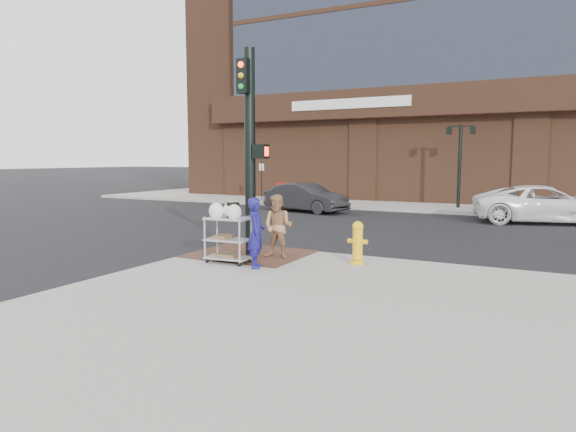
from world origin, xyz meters
The scene contains 14 objects.
ground centered at (0.00, 0.00, 0.00)m, with size 220.00×220.00×0.00m, color black.
brick_curb_ramp centered at (-0.60, 0.90, 0.16)m, with size 2.80×2.40×0.01m, color #4D2E24.
lamp_post centered at (2.00, 16.00, 2.62)m, with size 1.32×0.22×4.00m.
parking_sign centered at (-8.50, 15.00, 1.25)m, with size 0.05×0.05×2.20m, color black.
traffic_signal_pole centered at (-0.48, 0.77, 2.83)m, with size 0.61×0.51×5.00m.
woman_blue centered at (0.39, -0.42, 0.92)m, with size 0.56×0.37×1.54m, color navy.
pedestrian_tan centered at (0.28, 0.78, 0.91)m, with size 0.74×0.58×1.53m, color #AF7952.
sedan_dark centered at (-4.32, 12.00, 0.68)m, with size 1.45×4.15×1.37m, color black.
minivan_white centered at (5.82, 12.55, 0.74)m, with size 2.45×5.31×1.47m, color white.
utility_cart centered at (-0.45, -0.27, 0.79)m, with size 1.05×0.64×1.40m.
fire_hydrant centered at (2.22, 0.99, 0.65)m, with size 0.46×0.32×0.98m.
newsbox_red centered at (-7.19, 14.96, 0.68)m, with size 0.45×0.40×1.06m, color #AC1613.
newsbox_yellow centered at (-6.26, 14.76, 0.62)m, with size 0.40×0.36×0.95m, color #F9A91B.
newsbox_blue centered at (-6.65, 15.32, 0.62)m, with size 0.40×0.36×0.94m, color #1944A4.
Camera 1 is at (6.09, -9.91, 2.54)m, focal length 32.00 mm.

